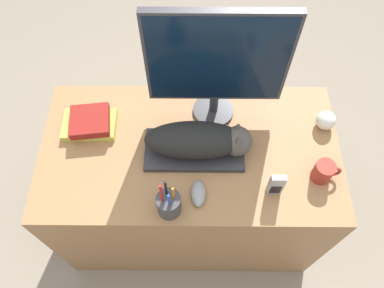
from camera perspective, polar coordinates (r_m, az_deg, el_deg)
name	(u,v)px	position (r m, az deg, el deg)	size (l,w,h in m)	color
ground_plane	(190,271)	(2.12, -0.33, -18.75)	(12.00, 12.00, 0.00)	gray
desk	(190,187)	(1.85, -0.28, -6.54)	(1.22, 0.64, 0.76)	#9E7047
keyboard	(194,150)	(1.50, 0.35, -0.91)	(0.39, 0.19, 0.02)	#2D2D33
cat	(202,140)	(1.43, 1.59, 0.61)	(0.42, 0.15, 0.14)	black
monitor	(217,63)	(1.38, 3.87, 12.22)	(0.52, 0.17, 0.54)	#333338
computer_mouse	(198,193)	(1.41, 0.98, -7.49)	(0.06, 0.11, 0.04)	gray
coffee_mug	(324,172)	(1.50, 19.45, -3.98)	(0.11, 0.08, 0.09)	#9E2D23
pen_cup	(169,204)	(1.36, -3.56, -9.07)	(0.09, 0.09, 0.22)	#38383D
baseball	(326,120)	(1.64, 19.71, 3.41)	(0.08, 0.08, 0.08)	silver
phone	(276,185)	(1.41, 12.70, -6.10)	(0.05, 0.03, 0.12)	#99999E
book_stack	(90,123)	(1.60, -15.32, 3.12)	(0.22, 0.17, 0.07)	#CCC14C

